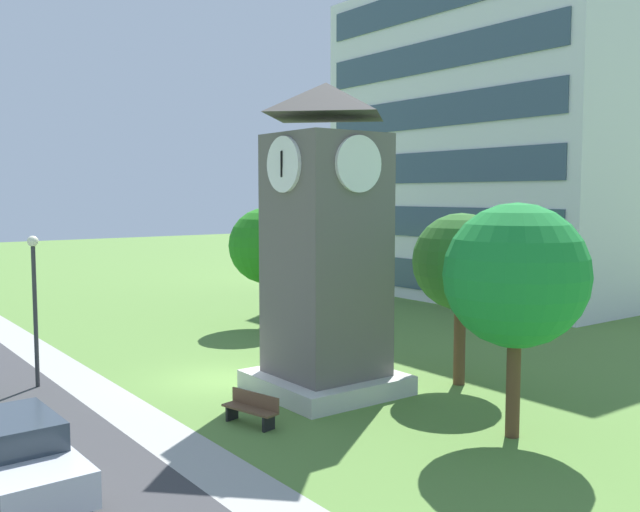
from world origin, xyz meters
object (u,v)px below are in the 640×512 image
at_px(clock_tower, 326,257).
at_px(parked_car_silver, 17,456).
at_px(street_lamp, 35,292).
at_px(tree_by_building, 461,263).
at_px(tree_near_tower, 267,246).
at_px(park_bench, 251,408).
at_px(tree_streetside, 516,276).

height_order(clock_tower, parked_car_silver, clock_tower).
distance_m(street_lamp, tree_by_building, 14.21).
xyz_separation_m(clock_tower, tree_near_tower, (-10.69, 4.50, -0.48)).
xyz_separation_m(park_bench, parked_car_silver, (1.02, -6.41, 0.40)).
relative_size(street_lamp, tree_streetside, 0.82).
bearing_deg(street_lamp, tree_streetside, 34.92).
bearing_deg(parked_car_silver, clock_tower, 103.59).
bearing_deg(park_bench, clock_tower, 111.10).
bearing_deg(street_lamp, parked_car_silver, -17.22).
bearing_deg(tree_by_building, street_lamp, -125.40).
distance_m(clock_tower, tree_near_tower, 11.61).
bearing_deg(tree_by_building, park_bench, -94.39).
xyz_separation_m(tree_by_building, parked_car_silver, (0.42, -14.23, -3.29)).
distance_m(street_lamp, tree_near_tower, 12.76).
relative_size(clock_tower, park_bench, 5.33).
relative_size(tree_streetside, parked_car_silver, 1.30).
distance_m(street_lamp, tree_streetside, 15.39).
bearing_deg(tree_near_tower, tree_by_building, -1.65).
distance_m(park_bench, tree_streetside, 8.06).
bearing_deg(park_bench, street_lamp, -153.85).
bearing_deg(park_bench, parked_car_silver, -80.97).
height_order(street_lamp, parked_car_silver, street_lamp).
relative_size(tree_streetside, tree_near_tower, 1.07).
distance_m(street_lamp, parked_car_silver, 9.33).
relative_size(street_lamp, parked_car_silver, 1.06).
relative_size(park_bench, street_lamp, 0.37).
bearing_deg(clock_tower, park_bench, -68.90).
relative_size(tree_near_tower, parked_car_silver, 1.21).
distance_m(tree_streetside, parked_car_silver, 12.60).
bearing_deg(clock_tower, tree_near_tower, 157.16).
xyz_separation_m(clock_tower, parked_car_silver, (2.44, -10.09, -3.56)).
xyz_separation_m(clock_tower, tree_by_building, (2.02, 4.13, -0.28)).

